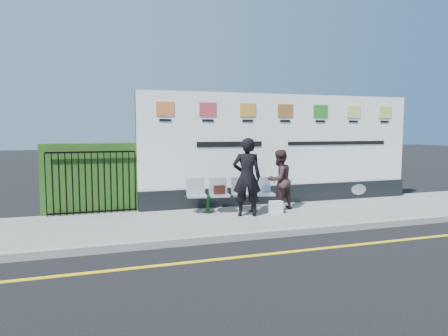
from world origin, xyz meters
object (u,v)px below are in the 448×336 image
object	(u,v)px
billboard	(283,156)
woman_left	(247,177)
bench	(231,203)
woman_right	(279,180)

from	to	relation	value
billboard	woman_left	xyz separation A→B (m)	(-1.61, -1.34, -0.38)
bench	woman_right	world-z (taller)	woman_right
bench	woman_left	distance (m)	0.89
billboard	bench	world-z (taller)	billboard
bench	woman_left	bearing A→B (deg)	-56.69
woman_left	woman_right	bearing A→B (deg)	-140.74
woman_left	woman_right	size ratio (longest dim) A/B	1.21
billboard	woman_left	distance (m)	2.13
billboard	bench	xyz separation A→B (m)	(-1.84, -0.84, -1.07)
woman_right	billboard	bearing A→B (deg)	-142.85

